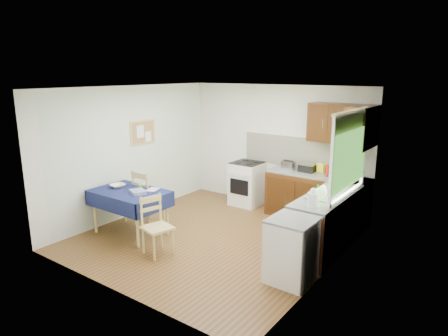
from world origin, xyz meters
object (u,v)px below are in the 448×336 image
Objects in this scene: chair_far at (147,196)px; toaster at (288,165)px; dish_rack at (321,197)px; kettle at (313,198)px; chair_near at (156,224)px; sandwich_press at (307,168)px; dining_table at (130,197)px.

chair_far is 2.74m from toaster.
chair_far is 3.12m from dish_rack.
kettle reaches higher than chair_far.
sandwich_press is (1.18, 2.84, 0.50)m from chair_near.
chair_far is at bearing 66.82° from chair_near.
dish_rack is (2.04, 1.42, 0.44)m from chair_near.
kettle is (3.08, 0.26, 0.47)m from chair_far.
kettle is (1.28, -1.75, 0.03)m from toaster.
sandwich_press reaches higher than chair_near.
dining_table is at bearing -106.99° from toaster.
chair_near is 3.36× the size of kettle.
kettle is (0.91, -1.82, 0.04)m from sandwich_press.
chair_far is 2.64× the size of dish_rack.
kettle is at bearing -49.64° from chair_near.
dish_rack reaches higher than dining_table.
kettle is at bearing -35.89° from toaster.
chair_near is 2.39m from kettle.
kettle is at bearing -173.82° from chair_far.
dining_table is at bearing -137.44° from sandwich_press.
toaster is 0.63× the size of dish_rack.
dining_table is 3.12m from kettle.
toaster is (1.80, 2.02, 0.44)m from chair_far.
chair_near is at bearing -143.66° from dish_rack.
chair_far is 1.25m from chair_near.
chair_far is 3.82× the size of kettle.
chair_far is 3.04m from sandwich_press.
chair_near is at bearing -120.43° from sandwich_press.
sandwich_press is at bearing -8.29° from chair_near.
chair_near is at bearing -153.96° from kettle.
kettle is at bearing -8.06° from dining_table.
toaster reaches higher than sandwich_press.
sandwich_press reaches higher than dining_table.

